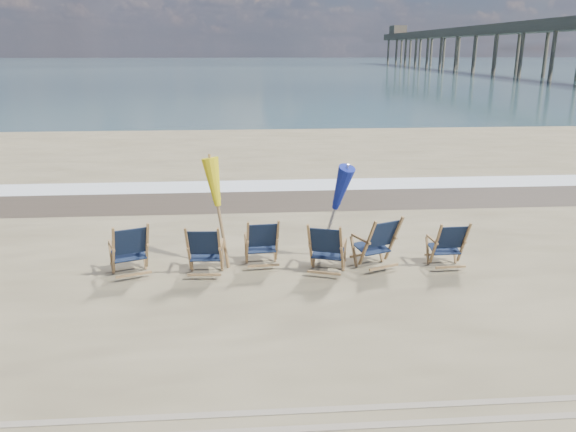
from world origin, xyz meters
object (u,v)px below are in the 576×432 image
at_px(umbrella_yellow, 219,188).
at_px(umbrella_blue, 333,186).
at_px(beach_chair_5, 464,245).
at_px(beach_chair_4, 394,241).
at_px(fishing_pier, 514,42).
at_px(beach_chair_0, 147,248).
at_px(beach_chair_1, 220,251).
at_px(beach_chair_2, 277,243).
at_px(beach_chair_3, 342,251).

distance_m(umbrella_yellow, umbrella_blue, 2.02).
bearing_deg(beach_chair_5, beach_chair_4, -10.32).
bearing_deg(fishing_pier, beach_chair_0, -119.26).
height_order(beach_chair_0, umbrella_blue, umbrella_blue).
distance_m(umbrella_blue, fishing_pier, 80.87).
bearing_deg(beach_chair_0, umbrella_blue, 167.11).
distance_m(beach_chair_1, fishing_pier, 82.43).
xyz_separation_m(beach_chair_4, umbrella_yellow, (-3.06, 0.31, 0.95)).
bearing_deg(beach_chair_4, beach_chair_2, -27.48).
bearing_deg(beach_chair_5, beach_chair_3, 2.79).
bearing_deg(umbrella_yellow, fishing_pier, 61.38).
height_order(beach_chair_5, fishing_pier, fishing_pier).
distance_m(beach_chair_1, umbrella_yellow, 1.11).
xyz_separation_m(umbrella_yellow, fishing_pier, (39.21, 71.85, 3.19)).
bearing_deg(beach_chair_5, fishing_pier, -118.30).
distance_m(beach_chair_4, umbrella_blue, 1.46).
relative_size(beach_chair_1, fishing_pier, 0.01).
xyz_separation_m(beach_chair_4, umbrella_blue, (-1.05, 0.43, 0.92)).
bearing_deg(beach_chair_4, umbrella_blue, -45.40).
xyz_separation_m(beach_chair_3, umbrella_blue, (-0.05, 0.81, 0.94)).
bearing_deg(umbrella_yellow, beach_chair_5, -6.35).
distance_m(beach_chair_0, beach_chair_5, 5.53).
xyz_separation_m(beach_chair_0, beach_chair_1, (1.25, -0.20, -0.02)).
distance_m(beach_chair_4, umbrella_yellow, 3.22).
relative_size(beach_chair_3, umbrella_yellow, 0.50).
bearing_deg(beach_chair_0, beach_chair_5, 157.67).
xyz_separation_m(umbrella_blue, fishing_pier, (37.19, 71.73, 3.22)).
relative_size(beach_chair_0, fishing_pier, 0.01).
distance_m(beach_chair_0, beach_chair_1, 1.26).
height_order(beach_chair_0, umbrella_yellow, umbrella_yellow).
xyz_separation_m(beach_chair_2, beach_chair_4, (2.06, -0.16, 0.04)).
distance_m(beach_chair_5, umbrella_blue, 2.54).
bearing_deg(umbrella_blue, beach_chair_0, -172.05).
bearing_deg(beach_chair_5, beach_chair_2, -8.25).
bearing_deg(beach_chair_1, beach_chair_0, -6.07).
distance_m(beach_chair_3, beach_chair_5, 2.23).
height_order(beach_chair_0, beach_chair_4, beach_chair_4).
xyz_separation_m(beach_chair_3, fishing_pier, (37.14, 72.54, 4.16)).
bearing_deg(beach_chair_1, beach_chair_4, -172.67).
relative_size(beach_chair_3, beach_chair_4, 0.96).
height_order(umbrella_blue, fishing_pier, fishing_pier).
relative_size(beach_chair_0, beach_chair_4, 0.99).
bearing_deg(umbrella_yellow, beach_chair_0, -165.04).
xyz_separation_m(beach_chair_0, beach_chair_3, (3.31, -0.35, -0.01)).
bearing_deg(beach_chair_0, beach_chair_2, 163.87).
bearing_deg(beach_chair_5, beach_chair_0, -4.02).
height_order(beach_chair_4, umbrella_yellow, umbrella_yellow).
relative_size(beach_chair_1, umbrella_blue, 0.49).
bearing_deg(umbrella_blue, fishing_pier, 62.59).
distance_m(beach_chair_3, umbrella_yellow, 2.38).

